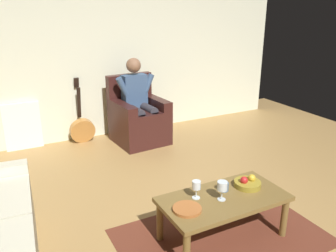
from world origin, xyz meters
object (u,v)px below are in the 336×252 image
at_px(guitar, 82,128).
at_px(fruit_bowl, 248,183).
at_px(person_seated, 138,98).
at_px(wine_glass_far, 222,187).
at_px(armchair, 138,119).
at_px(wine_glass_near, 196,186).
at_px(coffee_table, 224,203).
at_px(candle_jar, 224,187).
at_px(decorative_dish, 187,209).

distance_m(guitar, fruit_bowl, 2.94).
relative_size(person_seated, wine_glass_far, 7.32).
bearing_deg(wine_glass_far, armchair, -96.54).
height_order(armchair, wine_glass_near, armchair).
bearing_deg(coffee_table, wine_glass_near, -23.35).
bearing_deg(fruit_bowl, person_seated, -88.83).
bearing_deg(fruit_bowl, wine_glass_far, 13.52).
bearing_deg(guitar, armchair, 156.21).
distance_m(wine_glass_near, fruit_bowl, 0.53).
distance_m(coffee_table, wine_glass_near, 0.30).
xyz_separation_m(guitar, wine_glass_far, (-0.48, 2.90, 0.31)).
distance_m(armchair, fruit_bowl, 2.48).
height_order(coffee_table, candle_jar, candle_jar).
relative_size(armchair, wine_glass_far, 5.79).
distance_m(coffee_table, candle_jar, 0.15).
distance_m(fruit_bowl, candle_jar, 0.24).
xyz_separation_m(armchair, wine_glass_near, (0.47, 2.43, 0.18)).
bearing_deg(decorative_dish, coffee_table, -175.09).
bearing_deg(decorative_dish, fruit_bowl, -172.58).
height_order(coffee_table, wine_glass_far, wine_glass_far).
bearing_deg(person_seated, wine_glass_far, 78.47).
xyz_separation_m(armchair, guitar, (0.78, -0.34, -0.13)).
distance_m(armchair, decorative_dish, 2.64).
relative_size(wine_glass_near, candle_jar, 1.78).
relative_size(person_seated, decorative_dish, 5.29).
height_order(person_seated, wine_glass_far, person_seated).
distance_m(person_seated, candle_jar, 2.43).
xyz_separation_m(person_seated, guitar, (0.78, -0.36, -0.46)).
relative_size(person_seated, candle_jar, 13.78).
xyz_separation_m(person_seated, candle_jar, (0.19, 2.41, -0.23)).
distance_m(coffee_table, guitar, 2.92).
xyz_separation_m(decorative_dish, candle_jar, (-0.45, -0.13, 0.02)).
bearing_deg(wine_glass_far, candle_jar, -131.25).
distance_m(armchair, coffee_table, 2.54).
bearing_deg(person_seated, candle_jar, 80.69).
height_order(armchair, coffee_table, armchair).
height_order(armchair, guitar, armchair).
bearing_deg(person_seated, guitar, -29.84).
relative_size(coffee_table, guitar, 1.14).
bearing_deg(wine_glass_far, coffee_table, -148.76).
relative_size(wine_glass_near, wine_glass_far, 0.95).
relative_size(guitar, fruit_bowl, 4.01).
bearing_deg(wine_glass_far, fruit_bowl, -166.48).
bearing_deg(decorative_dish, guitar, -87.25).
xyz_separation_m(armchair, candle_jar, (0.18, 2.43, 0.10)).
height_order(armchair, wine_glass_far, armchair).
relative_size(wine_glass_near, fruit_bowl, 0.67).
bearing_deg(guitar, person_seated, 155.06).
relative_size(coffee_table, fruit_bowl, 4.57).
bearing_deg(person_seated, decorative_dish, 71.04).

